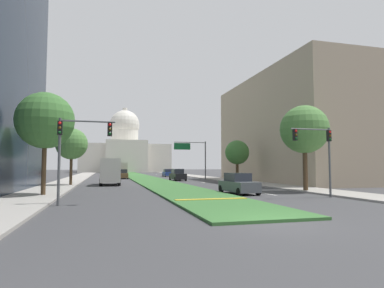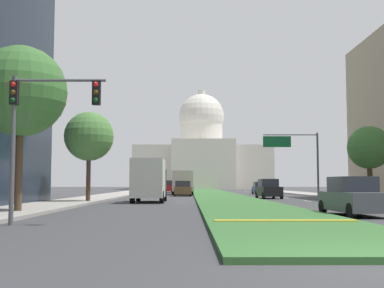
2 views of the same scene
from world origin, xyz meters
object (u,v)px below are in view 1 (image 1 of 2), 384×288
Objects in this scene: capitol_building at (125,153)px; box_truck_delivery at (110,171)px; street_tree_right_near at (304,130)px; sedan_distant at (122,174)px; traffic_light_near_right at (320,146)px; street_tree_left_mid at (72,144)px; overhead_guide_sign at (194,152)px; sedan_midblock at (178,175)px; sedan_lead_stopped at (238,184)px; sedan_very_far at (106,172)px; sedan_far_horizon at (168,173)px; traffic_light_near_left at (75,142)px; street_tree_right_mid at (237,153)px; city_bus at (120,169)px; street_tree_left_near at (45,121)px.

capitol_building is 86.47m from box_truck_delivery.
sedan_distant is (-14.74, 33.72, -4.85)m from street_tree_right_near.
traffic_light_near_right is 27.14m from street_tree_left_mid.
overhead_guide_sign is 1.49× the size of sedan_midblock.
street_tree_left_mid is 21.24m from sedan_distant.
sedan_midblock is (0.25, 25.08, 0.04)m from sedan_lead_stopped.
sedan_very_far is 0.74× the size of box_truck_delivery.
sedan_midblock is (-4.34, 29.69, -2.94)m from traffic_light_near_right.
sedan_far_horizon is (-4.54, 43.65, -4.88)m from street_tree_right_near.
capitol_building is 6.15× the size of traffic_light_near_left.
sedan_lead_stopped is 1.01× the size of sedan_far_horizon.
sedan_lead_stopped is (-6.49, -15.74, -3.32)m from street_tree_right_mid.
street_tree_right_near is (19.38, 5.40, 1.85)m from traffic_light_near_left.
sedan_far_horizon is (6.23, -57.41, -6.52)m from capitol_building.
capitol_building is at bearing 86.09° from city_bus.
traffic_light_near_right is at bearing -44.72° from street_tree_left_mid.
capitol_building is 58.11m from sedan_far_horizon.
capitol_building is 86.50m from street_tree_right_mid.
traffic_light_near_left is 0.78× the size of street_tree_left_mid.
traffic_light_near_left is at bearing -106.83° from sedan_far_horizon.
capitol_building reaches higher than overhead_guide_sign.
street_tree_right_mid is 11.70m from sedan_midblock.
overhead_guide_sign is (16.16, 32.53, 0.85)m from traffic_light_near_left.
sedan_distant is 14.23m from sedan_far_horizon.
sedan_lead_stopped is at bearing -56.39° from box_truck_delivery.
street_tree_right_near reaches higher than sedan_distant.
street_tree_left_near reaches higher than street_tree_left_mid.
sedan_midblock is at bearing 104.83° from street_tree_right_near.
traffic_light_near_left is 1.00× the size of traffic_light_near_right.
sedan_distant is 18.89m from box_truck_delivery.
overhead_guide_sign reaches higher than sedan_lead_stopped.
capitol_building reaches higher than sedan_far_horizon.
overhead_guide_sign is 27.34m from street_tree_right_near.
box_truck_delivery is (0.36, -40.51, 0.81)m from sedan_very_far.
street_tree_left_near is 1.83× the size of sedan_midblock.
street_tree_right_mid is 0.91× the size of box_truck_delivery.
traffic_light_near_left is 7.15m from street_tree_left_near.
traffic_light_near_right is at bearing -113.06° from street_tree_right_near.
overhead_guide_sign is 17.02m from sedan_far_horizon.
city_bus is (2.62, -13.24, 0.90)m from sedan_very_far.
capitol_building is 7.20× the size of sedan_distant.
overhead_guide_sign is at bearing 96.76° from street_tree_right_near.
street_tree_left_mid reaches higher than city_bus.
traffic_light_near_left is 0.80× the size of overhead_guide_sign.
overhead_guide_sign is 18.64m from box_truck_delivery.
traffic_light_near_right is 0.89× the size of street_tree_right_mid.
sedan_very_far is at bearing 84.46° from street_tree_left_mid.
street_tree_right_near is 1.23× the size of box_truck_delivery.
street_tree_left_mid is 21.23m from street_tree_right_mid.
sedan_far_horizon is (2.21, 44.13, -0.04)m from sedan_lead_stopped.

